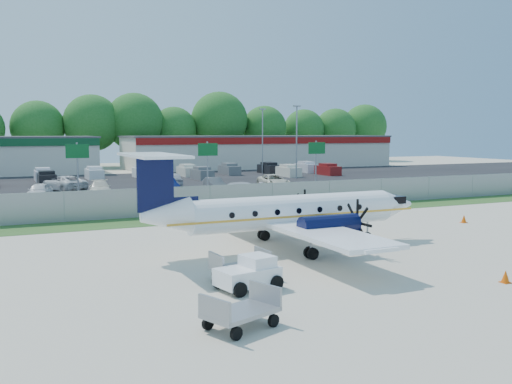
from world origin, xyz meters
name	(u,v)px	position (x,y,z in m)	size (l,w,h in m)	color
ground	(306,249)	(0.00, 0.00, 0.00)	(170.00, 170.00, 0.00)	beige
grass_verge	(220,217)	(0.00, 12.00, 0.01)	(170.00, 4.00, 0.02)	#2D561E
access_road	(189,205)	(0.00, 19.00, 0.01)	(170.00, 8.00, 0.02)	black
parking_lot	(133,184)	(0.00, 40.00, 0.01)	(170.00, 32.00, 0.02)	black
perimeter_fence	(210,199)	(0.00, 14.00, 1.00)	(120.00, 0.06, 1.99)	gray
building_east	(260,151)	(26.00, 61.98, 2.63)	(44.40, 12.40, 5.24)	silver
sign_left	(77,160)	(-8.00, 22.91, 3.61)	(1.80, 0.26, 5.00)	gray
sign_mid	(208,157)	(3.00, 22.91, 3.61)	(1.80, 0.26, 5.00)	gray
sign_right	(316,155)	(14.00, 22.91, 3.61)	(1.80, 0.26, 5.00)	gray
light_pole_ne	(297,137)	(20.00, 38.00, 5.23)	(0.90, 0.35, 9.09)	gray
light_pole_se	(262,136)	(20.00, 48.00, 5.23)	(0.90, 0.35, 9.09)	gray
tree_line	(89,167)	(0.00, 74.00, 0.00)	(112.00, 6.00, 14.00)	#1E5E1B
aircraft	(287,212)	(-0.77, 0.53, 1.87)	(15.51, 15.33, 4.84)	white
pushback_tug	(250,273)	(-5.41, -5.39, 0.59)	(2.48, 2.00, 1.22)	white
baggage_cart_near	(241,311)	(-7.40, -9.25, 0.54)	(2.53, 2.03, 1.16)	gray
baggage_cart_far	(240,266)	(-5.23, -4.01, 0.53)	(2.26, 1.46, 1.14)	gray
cone_nose	(464,219)	(13.40, 3.13, 0.25)	(0.37, 0.37, 0.52)	#DB4F06
cone_port_wing	(505,277)	(3.94, -8.72, 0.24)	(0.36, 0.36, 0.51)	#DB4F06
cone_starboard_wing	(260,227)	(0.21, 5.92, 0.22)	(0.33, 0.33, 0.47)	#DB4F06
road_car_west	(17,218)	(-12.77, 17.16, 0.00)	(1.97, 4.85, 1.41)	silver
road_car_mid	(233,200)	(4.43, 20.48, 0.00)	(2.18, 5.35, 1.55)	silver
road_car_east	(486,190)	(30.90, 18.08, 0.00)	(1.73, 4.31, 1.47)	maroon
parked_car_a	(40,199)	(-10.61, 28.39, 0.00)	(1.66, 4.13, 1.41)	silver
parked_car_b	(100,195)	(-5.31, 29.27, 0.00)	(1.86, 4.59, 1.33)	beige
parked_car_c	(166,193)	(0.69, 28.53, 0.00)	(1.63, 4.67, 1.54)	navy
parked_car_d	(214,190)	(5.82, 29.05, 0.00)	(1.36, 3.91, 1.29)	#595B5E
parked_car_e	(274,188)	(12.23, 28.56, 0.00)	(2.41, 5.24, 1.46)	beige
parked_car_f	(64,191)	(-7.91, 34.80, 0.00)	(2.53, 5.49, 1.53)	silver
parked_car_g	(173,187)	(3.18, 34.59, 0.00)	(1.86, 4.62, 1.57)	silver
far_parking_rows	(124,180)	(0.00, 45.00, 0.00)	(56.00, 10.00, 1.60)	gray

